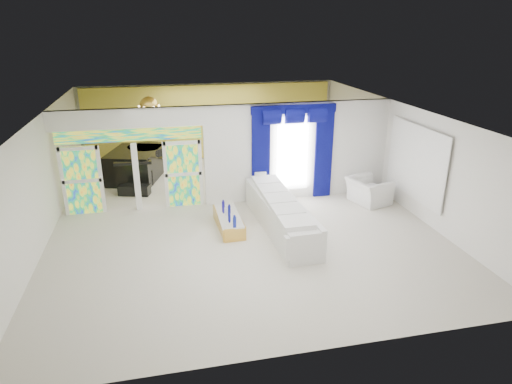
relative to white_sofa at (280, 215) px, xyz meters
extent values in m
plane|color=#B7AF9E|center=(-0.96, 1.20, -0.39)|extent=(12.00, 12.00, 0.00)
cube|color=white|center=(1.19, 2.20, 1.11)|extent=(5.70, 0.18, 3.00)
cube|color=white|center=(-3.81, 2.20, 2.33)|extent=(4.30, 0.18, 0.55)
cube|color=#994C3F|center=(-5.24, 2.20, 0.61)|extent=(0.95, 0.04, 2.00)
cube|color=#994C3F|center=(-2.39, 2.20, 0.61)|extent=(0.95, 0.04, 2.00)
cube|color=#994C3F|center=(-3.81, 2.20, 1.86)|extent=(4.00, 0.05, 0.35)
cube|color=white|center=(0.94, 2.10, 1.06)|extent=(1.00, 0.02, 2.30)
cube|color=#060341|center=(-0.06, 2.07, 1.01)|extent=(0.55, 0.10, 2.80)
cube|color=#060341|center=(1.94, 2.07, 1.01)|extent=(0.55, 0.10, 2.80)
cube|color=#060341|center=(0.94, 2.07, 2.43)|extent=(2.60, 0.12, 0.25)
cube|color=white|center=(3.98, 0.20, 1.16)|extent=(0.04, 2.70, 1.90)
cube|color=gold|center=(-0.96, 7.10, 1.11)|extent=(9.70, 0.12, 2.90)
cube|color=silver|center=(0.00, 0.00, 0.00)|extent=(1.07, 4.16, 0.79)
cube|color=gold|center=(-1.35, 0.30, -0.20)|extent=(0.64, 1.72, 0.38)
cube|color=white|center=(0.21, 2.00, -0.20)|extent=(1.16, 0.42, 0.38)
cylinder|color=silver|center=(-0.09, 2.00, 0.28)|extent=(0.36, 0.36, 0.58)
imported|color=silver|center=(3.14, 1.22, -0.01)|extent=(1.31, 1.41, 0.77)
cube|color=black|center=(-3.92, 5.04, 0.13)|extent=(2.08, 2.41, 1.04)
cube|color=black|center=(-3.92, 3.44, -0.23)|extent=(1.05, 0.64, 0.33)
cube|color=tan|center=(-5.38, 3.27, 0.04)|extent=(0.63, 0.58, 0.87)
sphere|color=gold|center=(-3.26, 4.60, 2.26)|extent=(0.60, 0.60, 0.60)
cylinder|color=navy|center=(-1.28, -0.27, 0.08)|extent=(0.09, 0.09, 0.19)
cylinder|color=white|center=(-1.36, 0.59, 0.03)|extent=(0.11, 0.11, 0.10)
cylinder|color=navy|center=(-1.40, 0.89, 0.07)|extent=(0.08, 0.08, 0.17)
cylinder|color=navy|center=(-1.32, 0.37, 0.10)|extent=(0.08, 0.08, 0.24)
camera|label=1|loc=(-2.97, -10.55, 4.79)|focal=31.37mm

